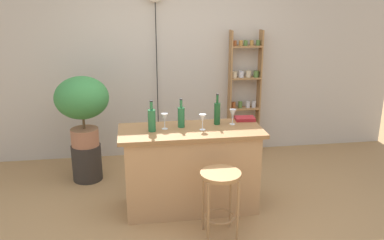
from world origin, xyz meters
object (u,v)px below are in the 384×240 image
Objects in this scene: bottle_spirits_clear at (181,116)px; potted_plant at (82,102)px; wine_glass_right at (233,114)px; spice_shelf at (244,92)px; cookbook at (245,119)px; plant_stool at (87,162)px; bottle_wine_red at (152,120)px; wine_glass_left at (165,118)px; bottle_soda_blue at (217,113)px; bar_stool at (220,188)px; wine_glass_center at (203,119)px.

potted_plant is at bearing 143.76° from bottle_spirits_clear.
wine_glass_right is at bearing -25.53° from potted_plant.
spice_shelf is 1.33m from cookbook.
plant_stool is 2.73× the size of wine_glass_right.
wine_glass_left is (0.13, 0.05, -0.00)m from bottle_wine_red.
bottle_spirits_clear reaches higher than plant_stool.
bottle_soda_blue reaches higher than plant_stool.
bar_stool is 0.75m from wine_glass_center.
wine_glass_center is (0.20, -0.12, 0.00)m from bottle_spirits_clear.
spice_shelf reaches higher than bottle_spirits_clear.
wine_glass_left is (-1.24, -1.45, 0.11)m from spice_shelf.
bottle_soda_blue is 0.24m from wine_glass_center.
bottle_soda_blue is at bearing 10.44° from bottle_wine_red.
wine_glass_left is at bearing 167.13° from wine_glass_center.
bottle_spirits_clear is (-1.07, -1.41, 0.11)m from spice_shelf.
spice_shelf is at bearing 60.57° from wine_glass_center.
plant_stool is at bearing 152.82° from bottle_soda_blue.
bottle_spirits_clear is 0.39m from bottle_soda_blue.
plant_stool is 0.53× the size of potted_plant.
wine_glass_center is at bearing -30.82° from bottle_spirits_clear.
cookbook is (0.17, 0.12, -0.10)m from wine_glass_right.
bar_stool is 0.88m from bottle_soda_blue.
bottle_wine_red is at bearing -173.13° from wine_glass_right.
plant_stool is at bearing 144.57° from wine_glass_center.
bottle_soda_blue is at bearing 171.34° from wine_glass_right.
bottle_spirits_clear is at bearing 11.17° from wine_glass_left.
plant_stool is at bearing 131.25° from bottle_wine_red.
wine_glass_left is 0.72m from wine_glass_right.
potted_plant is (0.00, 0.00, 0.76)m from plant_stool.
bar_stool is 0.93m from wine_glass_left.
wine_glass_left is at bearing -42.39° from potted_plant.
bottle_wine_red reaches higher than wine_glass_center.
wine_glass_center is 0.37m from wine_glass_right.
potted_plant is 1.64m from bottle_soda_blue.
wine_glass_right is 0.78× the size of cookbook.
wine_glass_center is 0.58m from cookbook.
wine_glass_right is at bearing 68.37° from bar_stool.
bar_stool is 0.97m from bottle_wine_red.
bottle_spirits_clear is (0.31, 0.09, -0.01)m from bottle_wine_red.
bottle_wine_red is 1.05m from cookbook.
bottle_soda_blue is at bearing -116.36° from spice_shelf.
wine_glass_center is (-0.87, -1.53, 0.11)m from spice_shelf.
bottle_soda_blue is (1.46, -0.75, 0.78)m from plant_stool.
potted_plant is 1.22m from wine_glass_left.
bar_stool is 2.18× the size of bottle_spirits_clear.
wine_glass_center is (1.28, -0.91, 0.02)m from potted_plant.
wine_glass_left is (0.90, -0.82, 0.02)m from potted_plant.
spice_shelf is at bearing 16.31° from plant_stool.
wine_glass_left reaches higher than cookbook.
wine_glass_left is 1.00× the size of wine_glass_right.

